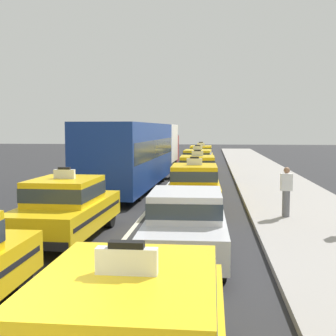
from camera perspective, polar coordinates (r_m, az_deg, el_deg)
The scene contains 11 objects.
lane_stripe_left_right at distance 22.93m, azimuth -0.11°, elevation -2.28°, with size 0.14×80.00×0.01m, color silver.
sidewalk_curb at distance 18.15m, azimuth 16.11°, elevation -4.23°, with size 4.00×90.00×0.15m, color #9E9993.
taxi_left_second at distance 12.04m, azimuth -13.06°, elevation -4.98°, with size 1.93×4.61×1.96m.
bus_left_third at distance 21.38m, azimuth -4.73°, elevation 2.05°, with size 2.85×11.27×3.22m.
box_truck_left_fourth at distance 32.55m, azimuth -1.08°, elevation 3.05°, with size 2.44×7.02×3.27m.
sedan_right_second at distance 9.99m, azimuth 2.37°, elevation -7.11°, with size 1.84×4.33×1.58m.
taxi_right_third at distance 15.97m, azimuth 3.45°, elevation -2.38°, with size 1.92×4.60×1.96m.
taxi_right_fourth at distance 21.12m, azimuth 3.84°, elevation -0.54°, with size 1.91×4.60×1.96m.
taxi_right_fifth at distance 27.26m, azimuth 3.89°, elevation 0.74°, with size 2.00×4.63×1.96m.
taxi_right_sixth at distance 33.67m, azimuth 4.30°, elevation 1.57°, with size 1.83×4.57×1.96m.
pedestrian_near_crosswalk at distance 14.52m, azimuth 15.13°, elevation -2.99°, with size 0.36×0.24×1.60m.
Camera 1 is at (2.35, -2.62, 2.97)m, focal length 46.85 mm.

